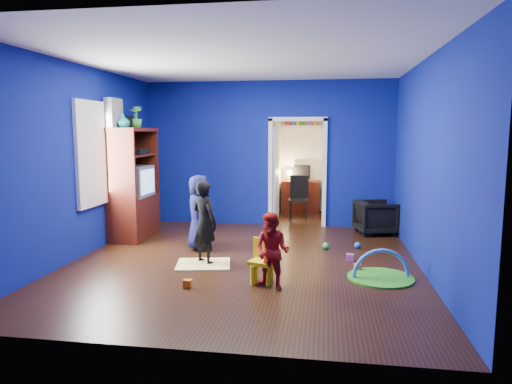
# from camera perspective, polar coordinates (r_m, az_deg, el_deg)

# --- Properties ---
(floor) EXTENTS (5.00, 5.50, 0.01)m
(floor) POSITION_cam_1_polar(r_m,az_deg,el_deg) (6.76, -1.55, -8.73)
(floor) COLOR black
(floor) RESTS_ON ground
(ceiling) EXTENTS (5.00, 5.50, 0.01)m
(ceiling) POSITION_cam_1_polar(r_m,az_deg,el_deg) (6.57, -1.65, 16.34)
(ceiling) COLOR white
(ceiling) RESTS_ON wall_back
(wall_back) EXTENTS (5.00, 0.02, 2.90)m
(wall_back) POSITION_cam_1_polar(r_m,az_deg,el_deg) (9.22, 1.48, 4.79)
(wall_back) COLOR navy
(wall_back) RESTS_ON floor
(wall_front) EXTENTS (5.00, 0.02, 2.90)m
(wall_front) POSITION_cam_1_polar(r_m,az_deg,el_deg) (3.85, -8.97, 0.75)
(wall_front) COLOR navy
(wall_front) RESTS_ON floor
(wall_left) EXTENTS (0.02, 5.50, 2.90)m
(wall_left) POSITION_cam_1_polar(r_m,az_deg,el_deg) (7.38, -21.11, 3.58)
(wall_left) COLOR navy
(wall_left) RESTS_ON floor
(wall_right) EXTENTS (0.02, 5.50, 2.90)m
(wall_right) POSITION_cam_1_polar(r_m,az_deg,el_deg) (6.54, 20.53, 3.16)
(wall_right) COLOR navy
(wall_right) RESTS_ON floor
(alcove) EXTENTS (1.00, 1.75, 2.50)m
(alcove) POSITION_cam_1_polar(r_m,az_deg,el_deg) (10.05, 5.51, 3.85)
(alcove) COLOR silver
(alcove) RESTS_ON floor
(armchair) EXTENTS (0.84, 0.82, 0.62)m
(armchair) POSITION_cam_1_polar(r_m,az_deg,el_deg) (8.78, 14.72, -3.08)
(armchair) COLOR black
(armchair) RESTS_ON floor
(child_black) EXTENTS (0.53, 0.49, 1.21)m
(child_black) POSITION_cam_1_polar(r_m,az_deg,el_deg) (6.58, -6.43, -3.81)
(child_black) COLOR black
(child_black) RESTS_ON floor
(child_navy) EXTENTS (0.63, 0.71, 1.21)m
(child_navy) POSITION_cam_1_polar(r_m,az_deg,el_deg) (7.38, -7.15, -2.57)
(child_navy) COLOR black
(child_navy) RESTS_ON floor
(toddler_red) EXTENTS (0.55, 0.48, 0.94)m
(toddler_red) POSITION_cam_1_polar(r_m,az_deg,el_deg) (5.53, 2.02, -7.41)
(toddler_red) COLOR red
(toddler_red) RESTS_ON floor
(vase) EXTENTS (0.26, 0.26, 0.22)m
(vase) POSITION_cam_1_polar(r_m,az_deg,el_deg) (8.06, -16.24, 8.51)
(vase) COLOR #0D566F
(vase) RESTS_ON tv_armoire
(potted_plant) EXTENTS (0.23, 0.23, 0.40)m
(potted_plant) POSITION_cam_1_polar(r_m,az_deg,el_deg) (8.54, -14.77, 9.07)
(potted_plant) COLOR green
(potted_plant) RESTS_ON tv_armoire
(tv_armoire) EXTENTS (0.58, 1.14, 1.96)m
(tv_armoire) POSITION_cam_1_polar(r_m,az_deg,el_deg) (8.38, -15.10, 1.02)
(tv_armoire) COLOR #3C160A
(tv_armoire) RESTS_ON floor
(crt_tv) EXTENTS (0.46, 0.70, 0.54)m
(crt_tv) POSITION_cam_1_polar(r_m,az_deg,el_deg) (8.36, -14.86, 1.29)
(crt_tv) COLOR silver
(crt_tv) RESTS_ON tv_armoire
(yellow_blanket) EXTENTS (0.86, 0.74, 0.03)m
(yellow_blanket) POSITION_cam_1_polar(r_m,az_deg,el_deg) (6.63, -6.59, -8.98)
(yellow_blanket) COLOR #F2E07A
(yellow_blanket) RESTS_ON floor
(hopper_ball) EXTENTS (0.38, 0.38, 0.38)m
(hopper_ball) POSITION_cam_1_polar(r_m,az_deg,el_deg) (7.72, -6.95, -5.27)
(hopper_ball) COLOR yellow
(hopper_ball) RESTS_ON floor
(kid_chair) EXTENTS (0.35, 0.35, 0.50)m
(kid_chair) POSITION_cam_1_polar(r_m,az_deg,el_deg) (5.80, 0.76, -8.94)
(kid_chair) COLOR yellow
(kid_chair) RESTS_ON floor
(play_mat) EXTENTS (0.85, 0.85, 0.02)m
(play_mat) POSITION_cam_1_polar(r_m,az_deg,el_deg) (6.25, 15.31, -10.27)
(play_mat) COLOR green
(play_mat) RESTS_ON floor
(toy_arch) EXTENTS (0.76, 0.20, 0.76)m
(toy_arch) POSITION_cam_1_polar(r_m,az_deg,el_deg) (6.25, 15.31, -10.20)
(toy_arch) COLOR #3F8CD8
(toy_arch) RESTS_ON floor
(window_left) EXTENTS (0.03, 0.95, 1.55)m
(window_left) POSITION_cam_1_polar(r_m,az_deg,el_deg) (7.67, -19.75, 4.53)
(window_left) COLOR white
(window_left) RESTS_ON wall_left
(curtain) EXTENTS (0.14, 0.42, 2.40)m
(curtain) POSITION_cam_1_polar(r_m,az_deg,el_deg) (8.13, -17.10, 2.66)
(curtain) COLOR slate
(curtain) RESTS_ON floor
(doorway) EXTENTS (1.16, 0.10, 2.10)m
(doorway) POSITION_cam_1_polar(r_m,az_deg,el_deg) (9.19, 5.18, 2.25)
(doorway) COLOR white
(doorway) RESTS_ON floor
(study_desk) EXTENTS (0.88, 0.44, 0.75)m
(study_desk) POSITION_cam_1_polar(r_m,az_deg,el_deg) (10.77, 5.65, -0.59)
(study_desk) COLOR #3D140A
(study_desk) RESTS_ON floor
(desk_monitor) EXTENTS (0.40, 0.05, 0.32)m
(desk_monitor) POSITION_cam_1_polar(r_m,az_deg,el_deg) (10.82, 5.72, 2.52)
(desk_monitor) COLOR black
(desk_monitor) RESTS_ON study_desk
(desk_lamp) EXTENTS (0.14, 0.14, 0.14)m
(desk_lamp) POSITION_cam_1_polar(r_m,az_deg,el_deg) (10.78, 4.22, 2.41)
(desk_lamp) COLOR #FFD88C
(desk_lamp) RESTS_ON study_desk
(folding_chair) EXTENTS (0.40, 0.40, 0.92)m
(folding_chair) POSITION_cam_1_polar(r_m,az_deg,el_deg) (9.81, 5.35, -0.88)
(folding_chair) COLOR black
(folding_chair) RESTS_ON floor
(book_shelf) EXTENTS (0.88, 0.24, 0.04)m
(book_shelf) POSITION_cam_1_polar(r_m,az_deg,el_deg) (10.77, 5.79, 8.19)
(book_shelf) COLOR white
(book_shelf) RESTS_ON study_desk
(toy_0) EXTENTS (0.10, 0.08, 0.10)m
(toy_0) POSITION_cam_1_polar(r_m,az_deg,el_deg) (6.49, 12.53, -9.18)
(toy_0) COLOR #DC4924
(toy_0) RESTS_ON floor
(toy_1) EXTENTS (0.11, 0.11, 0.11)m
(toy_1) POSITION_cam_1_polar(r_m,az_deg,el_deg) (7.68, 12.57, -6.49)
(toy_1) COLOR blue
(toy_1) RESTS_ON floor
(toy_2) EXTENTS (0.10, 0.08, 0.10)m
(toy_2) POSITION_cam_1_polar(r_m,az_deg,el_deg) (5.75, -8.54, -11.26)
(toy_2) COLOR orange
(toy_2) RESTS_ON floor
(toy_3) EXTENTS (0.11, 0.11, 0.11)m
(toy_3) POSITION_cam_1_polar(r_m,az_deg,el_deg) (7.55, 8.71, -6.65)
(toy_3) COLOR green
(toy_3) RESTS_ON floor
(toy_4) EXTENTS (0.10, 0.08, 0.10)m
(toy_4) POSITION_cam_1_polar(r_m,az_deg,el_deg) (6.95, 11.69, -8.01)
(toy_4) COLOR #C64ABF
(toy_4) RESTS_ON floor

